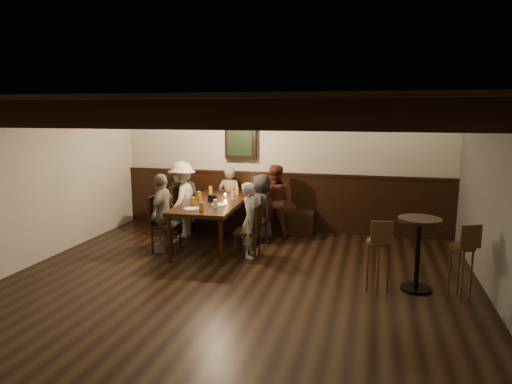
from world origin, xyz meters
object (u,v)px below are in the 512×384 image
(person_bench_right, at_px, (274,200))
(high_top_table, at_px, (418,243))
(bar_stool_right, at_px, (461,271))
(person_bench_left, at_px, (183,197))
(person_left_near, at_px, (182,200))
(person_right_near, at_px, (262,208))
(chair_right_near, at_px, (260,226))
(person_bench_centre, at_px, (230,199))
(chair_left_near, at_px, (184,221))
(bar_stool_left, at_px, (378,265))
(chair_left_far, at_px, (165,234))
(person_right_far, at_px, (251,220))
(person_left_far, at_px, (163,213))
(chair_right_far, at_px, (249,241))
(dining_table, at_px, (214,205))

(person_bench_right, bearing_deg, high_top_table, 135.40)
(bar_stool_right, bearing_deg, person_bench_left, 129.87)
(person_left_near, height_order, person_right_near, person_left_near)
(chair_right_near, height_order, person_bench_centre, person_bench_centre)
(chair_left_near, relative_size, bar_stool_right, 0.98)
(person_left_near, xyz_separation_m, high_top_table, (4.01, -1.62, -0.07))
(chair_right_near, height_order, bar_stool_left, bar_stool_left)
(person_left_near, distance_m, person_right_near, 1.50)
(chair_left_near, bearing_deg, chair_left_far, 0.02)
(person_bench_right, bearing_deg, chair_left_far, 39.81)
(person_right_near, relative_size, person_right_far, 1.01)
(person_right_near, relative_size, high_top_table, 1.26)
(person_bench_right, bearing_deg, person_left_far, 39.29)
(high_top_table, relative_size, bar_stool_right, 0.99)
(chair_left_far, relative_size, person_left_far, 0.72)
(chair_left_near, bearing_deg, person_right_far, 58.53)
(bar_stool_right, bearing_deg, chair_right_far, 137.79)
(person_left_near, height_order, person_right_far, person_left_near)
(chair_right_near, xyz_separation_m, bar_stool_left, (2.04, -1.89, 0.09))
(person_bench_right, relative_size, person_left_near, 0.95)
(chair_left_far, distance_m, person_bench_centre, 1.70)
(dining_table, bearing_deg, bar_stool_left, -29.83)
(person_bench_right, height_order, person_left_near, person_left_near)
(bar_stool_left, bearing_deg, high_top_table, 11.11)
(person_left_near, relative_size, bar_stool_left, 1.44)
(chair_left_far, height_order, person_bench_right, person_bench_right)
(chair_left_far, bearing_deg, person_left_near, -178.09)
(chair_left_far, relative_size, person_left_near, 0.67)
(bar_stool_left, bearing_deg, person_left_near, 141.23)
(dining_table, xyz_separation_m, person_bench_left, (-0.94, 0.86, -0.06))
(chair_right_far, xyz_separation_m, person_bench_centre, (-0.78, 1.47, 0.37))
(chair_right_far, relative_size, person_bench_left, 0.64)
(chair_left_near, bearing_deg, chair_right_near, 90.00)
(person_right_far, relative_size, bar_stool_left, 1.23)
(chair_right_far, height_order, person_bench_left, person_bench_left)
(person_left_far, xyz_separation_m, bar_stool_left, (3.47, -0.93, -0.29))
(chair_left_near, distance_m, high_top_table, 4.31)
(person_bench_right, relative_size, person_left_far, 1.02)
(person_bench_left, height_order, bar_stool_right, person_bench_left)
(person_left_far, distance_m, bar_stool_right, 4.57)
(chair_left_near, relative_size, chair_right_far, 1.11)
(person_bench_left, height_order, person_bench_centre, person_bench_left)
(bar_stool_left, bearing_deg, person_bench_centre, 127.31)
(chair_right_near, height_order, person_right_far, person_right_far)
(person_left_near, distance_m, high_top_table, 4.33)
(dining_table, bearing_deg, person_left_near, 149.04)
(bar_stool_left, distance_m, bar_stool_right, 1.00)
(dining_table, distance_m, person_left_far, 0.88)
(person_bench_left, distance_m, person_left_far, 1.36)
(person_bench_right, bearing_deg, dining_table, 45.00)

